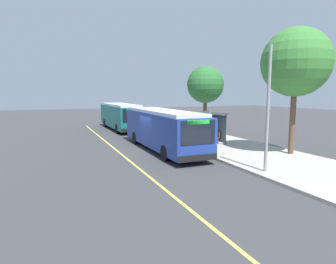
{
  "coord_description": "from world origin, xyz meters",
  "views": [
    {
      "loc": [
        19.47,
        -6.75,
        4.16
      ],
      "look_at": [
        1.62,
        0.87,
        1.51
      ],
      "focal_mm": 30.34,
      "sensor_mm": 36.0,
      "label": 1
    }
  ],
  "objects_px": {
    "transit_bus_second": "(121,115)",
    "route_sign_post": "(208,125)",
    "waiting_bench": "(212,136)",
    "transit_bus_main": "(163,128)",
    "pedestrian_commuter": "(207,133)"
  },
  "relations": [
    {
      "from": "transit_bus_second",
      "to": "route_sign_post",
      "type": "bearing_deg",
      "value": 9.82
    },
    {
      "from": "waiting_bench",
      "to": "route_sign_post",
      "type": "height_order",
      "value": "route_sign_post"
    },
    {
      "from": "transit_bus_main",
      "to": "pedestrian_commuter",
      "type": "height_order",
      "value": "transit_bus_main"
    },
    {
      "from": "transit_bus_main",
      "to": "pedestrian_commuter",
      "type": "xyz_separation_m",
      "value": [
        0.48,
        3.45,
        -0.5
      ]
    },
    {
      "from": "route_sign_post",
      "to": "transit_bus_main",
      "type": "bearing_deg",
      "value": -127.32
    },
    {
      "from": "waiting_bench",
      "to": "route_sign_post",
      "type": "bearing_deg",
      "value": -37.06
    },
    {
      "from": "transit_bus_second",
      "to": "waiting_bench",
      "type": "height_order",
      "value": "transit_bus_second"
    },
    {
      "from": "transit_bus_main",
      "to": "route_sign_post",
      "type": "height_order",
      "value": "same"
    },
    {
      "from": "transit_bus_second",
      "to": "pedestrian_commuter",
      "type": "relative_size",
      "value": 6.19
    },
    {
      "from": "transit_bus_second",
      "to": "route_sign_post",
      "type": "height_order",
      "value": "same"
    },
    {
      "from": "transit_bus_main",
      "to": "pedestrian_commuter",
      "type": "distance_m",
      "value": 3.52
    },
    {
      "from": "transit_bus_main",
      "to": "pedestrian_commuter",
      "type": "bearing_deg",
      "value": 81.99
    },
    {
      "from": "transit_bus_second",
      "to": "waiting_bench",
      "type": "bearing_deg",
      "value": 20.39
    },
    {
      "from": "transit_bus_main",
      "to": "transit_bus_second",
      "type": "xyz_separation_m",
      "value": [
        -13.11,
        0.03,
        -0.0
      ]
    },
    {
      "from": "route_sign_post",
      "to": "pedestrian_commuter",
      "type": "height_order",
      "value": "route_sign_post"
    }
  ]
}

